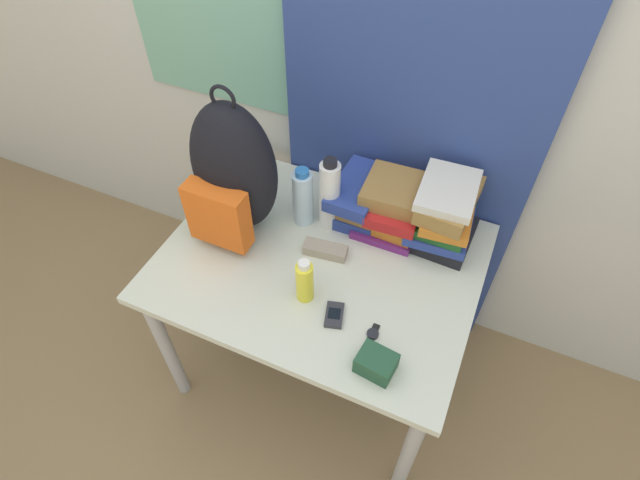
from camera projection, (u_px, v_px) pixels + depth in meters
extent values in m
plane|color=#8C704C|center=(278.00, 446.00, 1.98)|extent=(12.00, 12.00, 0.00)
cube|color=beige|center=(383.00, 43.00, 1.60)|extent=(6.00, 0.05, 2.50)
cube|color=#75B299|center=(261.00, 7.00, 1.66)|extent=(1.10, 0.01, 0.80)
cube|color=navy|center=(418.00, 59.00, 1.53)|extent=(0.90, 0.04, 2.50)
cube|color=beige|center=(320.00, 262.00, 1.71)|extent=(1.06, 0.82, 0.03)
cylinder|color=#B2B2B7|center=(167.00, 348.00, 1.89)|extent=(0.05, 0.05, 0.68)
cylinder|color=#B2B2B7|center=(408.00, 454.00, 1.63)|extent=(0.05, 0.05, 0.68)
cylinder|color=#B2B2B7|center=(258.00, 223.00, 2.32)|extent=(0.05, 0.05, 0.68)
cylinder|color=#B2B2B7|center=(460.00, 291.00, 2.07)|extent=(0.05, 0.05, 0.68)
ellipsoid|color=black|center=(234.00, 169.00, 1.64)|extent=(0.30, 0.21, 0.50)
cube|color=#E05B19|center=(218.00, 216.00, 1.63)|extent=(0.21, 0.07, 0.22)
torus|color=black|center=(223.00, 98.00, 1.44)|extent=(0.09, 0.01, 0.09)
cube|color=navy|center=(360.00, 208.00, 1.83)|extent=(0.17, 0.24, 0.05)
cube|color=olive|center=(356.00, 199.00, 1.79)|extent=(0.19, 0.21, 0.05)
cube|color=navy|center=(358.00, 188.00, 1.76)|extent=(0.17, 0.28, 0.05)
cube|color=#6B2370|center=(391.00, 219.00, 1.81)|extent=(0.22, 0.28, 0.03)
cube|color=orange|center=(396.00, 212.00, 1.77)|extent=(0.19, 0.24, 0.06)
cube|color=red|center=(397.00, 204.00, 1.73)|extent=(0.19, 0.27, 0.04)
cube|color=olive|center=(396.00, 191.00, 1.70)|extent=(0.22, 0.21, 0.06)
cube|color=black|center=(439.00, 234.00, 1.75)|extent=(0.23, 0.23, 0.05)
cube|color=navy|center=(440.00, 225.00, 1.71)|extent=(0.22, 0.25, 0.04)
cube|color=#1E5623|center=(445.00, 219.00, 1.69)|extent=(0.17, 0.23, 0.03)
cube|color=orange|center=(449.00, 212.00, 1.66)|extent=(0.18, 0.27, 0.03)
cube|color=olive|center=(450.00, 200.00, 1.63)|extent=(0.18, 0.28, 0.06)
cube|color=silver|center=(448.00, 190.00, 1.60)|extent=(0.19, 0.25, 0.03)
cylinder|color=silver|center=(303.00, 198.00, 1.75)|extent=(0.07, 0.07, 0.21)
cylinder|color=#286BB7|center=(302.00, 173.00, 1.66)|extent=(0.05, 0.05, 0.02)
cylinder|color=white|center=(330.00, 196.00, 1.72)|extent=(0.07, 0.07, 0.27)
cylinder|color=black|center=(330.00, 163.00, 1.61)|extent=(0.05, 0.05, 0.02)
cylinder|color=yellow|center=(305.00, 282.00, 1.55)|extent=(0.06, 0.06, 0.15)
cylinder|color=white|center=(304.00, 265.00, 1.48)|extent=(0.04, 0.04, 0.02)
cube|color=#2D2D33|center=(334.00, 315.00, 1.54)|extent=(0.08, 0.10, 0.02)
cube|color=black|center=(334.00, 313.00, 1.54)|extent=(0.05, 0.05, 0.00)
cube|color=gray|center=(325.00, 250.00, 1.71)|extent=(0.16, 0.07, 0.04)
cube|color=#234C33|center=(376.00, 363.00, 1.41)|extent=(0.12, 0.10, 0.06)
cube|color=black|center=(373.00, 335.00, 1.50)|extent=(0.02, 0.08, 0.00)
cylinder|color=#232328|center=(373.00, 334.00, 1.50)|extent=(0.04, 0.04, 0.01)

